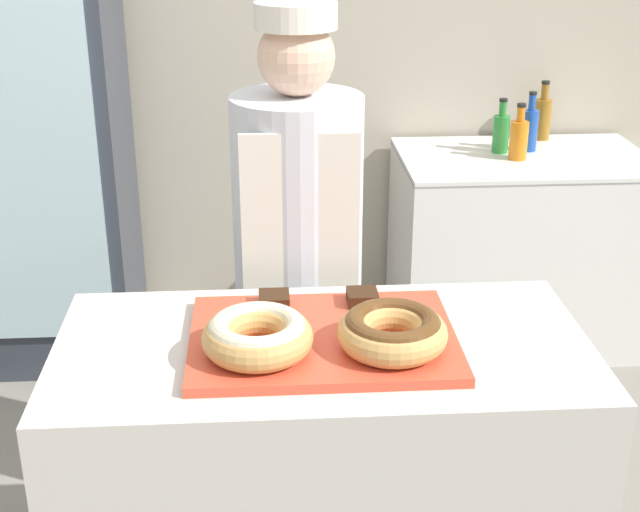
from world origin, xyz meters
The scene contains 14 objects.
wall_back centered at (0.00, 2.13, 1.35)m, with size 8.00×0.06×2.70m.
display_counter centered at (0.00, 0.00, 0.46)m, with size 1.26×0.63×0.92m.
serving_tray centered at (0.00, 0.00, 0.93)m, with size 0.62×0.45×0.02m.
donut_light_glaze centered at (-0.15, -0.08, 0.99)m, with size 0.25×0.25×0.08m.
donut_chocolate_glaze centered at (0.15, -0.08, 0.99)m, with size 0.25×0.25×0.08m.
brownie_back_left centered at (-0.11, 0.16, 0.96)m, with size 0.08×0.08×0.03m.
brownie_back_right centered at (0.11, 0.16, 0.96)m, with size 0.08×0.08×0.03m.
baker_person centered at (-0.03, 0.58, 0.85)m, with size 0.38×0.38×1.62m.
beverage_fridge centered at (-0.99, 1.73, 0.89)m, with size 0.59×0.60×1.78m.
chest_freezer centered at (0.98, 1.74, 0.43)m, with size 1.06×0.67×0.85m.
bottle_orange centered at (0.93, 1.69, 0.94)m, with size 0.08×0.08×0.24m.
bottle_green centered at (0.89, 1.80, 0.94)m, with size 0.07×0.07×0.23m.
bottle_amber centered at (1.12, 2.00, 0.95)m, with size 0.07×0.07×0.26m.
bottle_blue centered at (1.02, 1.82, 0.94)m, with size 0.07×0.07×0.25m.
Camera 1 is at (-0.13, -1.83, 1.91)m, focal length 50.00 mm.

